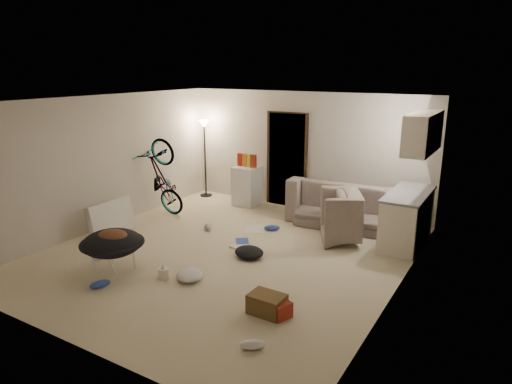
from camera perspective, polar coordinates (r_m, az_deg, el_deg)
The scene contains 37 objects.
floor at distance 7.65m, azimuth -3.71°, elevation -7.74°, with size 5.50×6.00×0.02m, color beige.
ceiling at distance 7.05m, azimuth -4.07°, elevation 11.44°, with size 5.50×6.00×0.02m, color white.
wall_back at distance 9.82m, azimuth 6.16°, elevation 5.09°, with size 5.50×0.02×2.50m, color beige.
wall_front at distance 5.18m, azimuth -23.19°, elevation -5.57°, with size 5.50×0.02×2.50m, color beige.
wall_left at distance 9.07m, azimuth -18.42°, elevation 3.54°, with size 0.02×6.00×2.50m, color beige.
wall_right at distance 6.17m, azimuth 17.77°, elevation -1.77°, with size 0.02×6.00×2.50m, color beige.
doorway at distance 10.00m, azimuth 3.94°, elevation 3.99°, with size 0.85×0.10×2.04m, color black.
door_trim at distance 9.97m, azimuth 3.86°, elevation 3.96°, with size 0.97×0.04×2.10m, color #342412.
floor_lamp at distance 10.73m, azimuth -6.45°, elevation 6.27°, with size 0.28×0.28×1.81m.
kitchen_counter at distance 8.34m, azimuth 18.34°, elevation -3.23°, with size 0.60×1.50×0.88m, color white.
counter_top at distance 8.21m, azimuth 18.61°, elevation -0.18°, with size 0.64×1.54×0.04m, color gray.
kitchen_uppers at distance 7.99m, azimuth 20.16°, elevation 6.97°, with size 0.38×1.40×0.65m, color white.
sofa at distance 9.12m, azimuth 11.02°, elevation -1.95°, with size 2.17×0.85×0.63m, color #3A423A.
armchair at distance 8.28m, azimuth 12.76°, elevation -3.78°, with size 1.00×0.88×0.65m, color #3A423A.
bicycle at distance 9.64m, azimuth -11.57°, elevation -0.29°, with size 0.58×1.66×0.87m, color black.
book_asset at distance 7.81m, azimuth -19.85°, elevation -8.04°, with size 0.15×0.20×0.02m, color maroon.
mini_fridge at distance 10.15m, azimuth -1.18°, elevation 0.80°, with size 0.51×0.51×0.87m, color white.
snack_box_0 at distance 10.11m, azimuth -2.01°, elevation 4.03°, with size 0.10×0.07×0.30m, color maroon.
snack_box_1 at distance 10.05m, azimuth -1.44°, elevation 3.96°, with size 0.10×0.07×0.30m, color orange.
snack_box_2 at distance 9.99m, azimuth -0.85°, elevation 3.89°, with size 0.10×0.07×0.30m, color gold.
snack_box_3 at distance 9.93m, azimuth -0.26°, elevation 3.82°, with size 0.10×0.07×0.30m, color maroon.
saucer_chair at distance 7.12m, azimuth -17.47°, elevation -6.76°, with size 0.94×0.94×0.67m.
hoodie at distance 6.99m, azimuth -17.51°, elevation -5.42°, with size 0.48×0.40×0.22m, color brown.
sofa_drape at distance 9.40m, azimuth 5.65°, elevation 0.21°, with size 0.56×0.46×0.28m, color black.
tv_box at distance 8.75m, azimuth -17.61°, elevation -3.16°, with size 0.11×0.96×0.63m, color silver.
drink_case_a at distance 5.87m, azimuth 1.38°, elevation -13.81°, with size 0.44×0.32×0.25m, color brown.
drink_case_b at distance 5.85m, azimuth 2.57°, elevation -14.25°, with size 0.34×0.25×0.20m, color maroon.
juicer at distance 6.88m, azimuth -11.46°, elevation -9.86°, with size 0.16×0.16×0.23m.
newspaper at distance 8.72m, azimuth -0.21°, elevation -4.65°, with size 0.38×0.50×0.01m, color silver.
book_blue at distance 8.08m, azimuth -1.74°, elevation -6.22°, with size 0.22×0.30×0.03m, color #2C44A0.
book_white at distance 7.91m, azimuth -2.12°, elevation -6.73°, with size 0.21×0.28×0.03m, color silver.
shoe_0 at distance 8.63m, azimuth 2.00°, elevation -4.51°, with size 0.30×0.12×0.11m, color #2C44A0.
shoe_1 at distance 8.72m, azimuth -6.08°, elevation -4.40°, with size 0.27×0.11×0.10m, color slate.
shoe_2 at distance 6.86m, azimuth -18.92°, elevation -10.85°, with size 0.30×0.12×0.11m, color #2C44A0.
shoe_4 at distance 5.26m, azimuth -0.42°, elevation -18.54°, with size 0.29×0.12×0.11m, color white.
clothes_lump_a at distance 7.47m, azimuth -0.86°, elevation -7.54°, with size 0.51×0.44×0.16m, color black.
clothes_lump_c at distance 6.80m, azimuth -8.28°, elevation -10.22°, with size 0.45×0.39×0.14m, color silver.
Camera 1 is at (4.01, -5.78, 2.99)m, focal length 32.00 mm.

